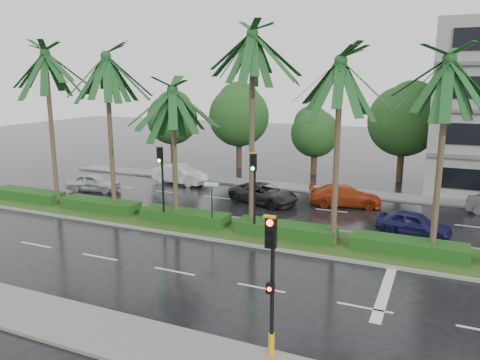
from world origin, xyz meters
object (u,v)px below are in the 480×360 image
at_px(signal_near, 271,281).
at_px(car_white, 181,174).
at_px(car_silver, 94,182).
at_px(street_sign, 212,193).
at_px(car_blue, 414,224).
at_px(signal_median_left, 161,173).
at_px(car_darkgrey, 264,194).
at_px(car_red, 345,196).

height_order(signal_near, car_white, signal_near).
distance_m(car_silver, car_white, 6.52).
height_order(street_sign, car_blue, street_sign).
height_order(signal_median_left, car_blue, signal_median_left).
xyz_separation_m(signal_near, car_darkgrey, (-6.50, 16.33, -1.84)).
bearing_deg(street_sign, car_white, 129.09).
distance_m(signal_median_left, car_red, 12.06).
bearing_deg(car_darkgrey, street_sign, -169.29).
xyz_separation_m(car_silver, car_darkgrey, (12.55, 1.88, 0.00)).
bearing_deg(street_sign, car_red, 55.65).
bearing_deg(car_darkgrey, car_white, 85.71).
xyz_separation_m(signal_median_left, car_white, (-4.55, 9.48, -2.25)).
relative_size(signal_near, car_red, 0.94).
xyz_separation_m(street_sign, car_blue, (10.00, 3.65, -1.48)).
height_order(signal_median_left, street_sign, signal_median_left).
relative_size(car_white, car_blue, 1.21).
height_order(signal_near, car_darkgrey, signal_near).
bearing_deg(car_darkgrey, car_silver, 113.66).
relative_size(street_sign, car_darkgrey, 0.55).
bearing_deg(signal_near, street_sign, 125.34).
distance_m(street_sign, car_blue, 10.75).
distance_m(car_darkgrey, car_red, 5.25).
height_order(street_sign, car_white, street_sign).
bearing_deg(car_blue, signal_median_left, 115.23).
relative_size(signal_median_left, car_white, 0.96).
bearing_deg(car_red, car_silver, 88.16).
distance_m(signal_near, car_darkgrey, 17.67).
relative_size(signal_median_left, car_blue, 1.16).
bearing_deg(car_red, signal_median_left, 121.05).
xyz_separation_m(street_sign, car_white, (-7.55, 9.30, -1.37)).
xyz_separation_m(street_sign, car_silver, (-12.05, 4.58, -1.46)).
distance_m(street_sign, car_white, 12.06).
bearing_deg(car_darkgrey, car_blue, -91.34).
relative_size(car_silver, car_red, 0.84).
xyz_separation_m(signal_median_left, car_red, (8.50, 8.23, -2.33)).
bearing_deg(signal_near, car_darkgrey, 111.71).
bearing_deg(street_sign, car_blue, 20.05).
bearing_deg(car_red, signal_near, 171.76).
height_order(signal_median_left, car_darkgrey, signal_median_left).
height_order(signal_near, street_sign, signal_near).
height_order(signal_median_left, car_red, signal_median_left).
distance_m(car_silver, car_blue, 22.07).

